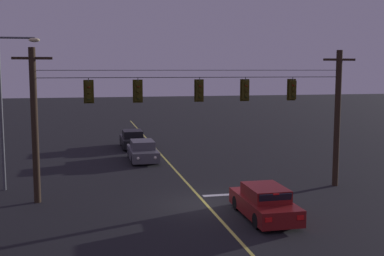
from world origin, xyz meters
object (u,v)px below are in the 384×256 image
Objects in this scene: traffic_light_centre at (200,91)px; traffic_light_right_inner at (246,90)px; car_oncoming_trailing at (133,140)px; street_lamp_corner at (7,98)px; car_oncoming_lead at (143,151)px; traffic_light_left_inner at (138,91)px; traffic_light_leftmost at (89,92)px; car_waiting_near_lane at (264,203)px; traffic_light_rightmost at (293,90)px.

traffic_light_centre and traffic_light_right_inner have the same top height.
street_lamp_corner is (-7.57, -12.47, 4.14)m from car_oncoming_trailing.
traffic_light_left_inner is at bearing -97.73° from car_oncoming_lead.
street_lamp_corner is (-4.07, 2.83, -0.42)m from traffic_light_leftmost.
car_oncoming_trailing is at bearing 77.13° from traffic_light_leftmost.
traffic_light_leftmost is at bearing -34.81° from street_lamp_corner.
car_waiting_near_lane is (-0.66, -4.59, -4.56)m from traffic_light_right_inner.
traffic_light_right_inner is 0.28× the size of car_oncoming_lead.
street_lamp_corner reaches higher than traffic_light_left_inner.
traffic_light_leftmost is 1.00× the size of traffic_light_right_inner.
traffic_light_rightmost is 7.23m from car_waiting_near_lane.
traffic_light_leftmost and traffic_light_left_inner have the same top height.
traffic_light_leftmost is at bearing 180.00° from traffic_light_centre.
traffic_light_right_inner is 0.15× the size of street_lamp_corner.
car_oncoming_trailing is at bearing 114.09° from traffic_light_rightmost.
car_waiting_near_lane is 0.98× the size of car_oncoming_lead.
traffic_light_centre is 4.95m from traffic_light_rightmost.
car_oncoming_lead is at bearing 125.28° from traffic_light_rightmost.
traffic_light_rightmost reaches higher than car_waiting_near_lane.
traffic_light_rightmost is at bearing 55.00° from car_waiting_near_lane.
traffic_light_rightmost is at bearing 0.00° from traffic_light_right_inner.
traffic_light_left_inner is at bearing 0.00° from traffic_light_leftmost.
traffic_light_leftmost reaches higher than car_waiting_near_lane.
car_waiting_near_lane is (7.12, -4.59, -4.56)m from traffic_light_leftmost.
traffic_light_leftmost is 9.62m from car_waiting_near_lane.
traffic_light_centre is (3.06, 0.00, 0.00)m from traffic_light_left_inner.
traffic_light_right_inner is at bearing 0.00° from traffic_light_centre.
car_oncoming_trailing is (-4.28, 15.30, -4.56)m from traffic_light_right_inner.
street_lamp_corner is (-14.41, 2.83, -0.42)m from traffic_light_rightmost.
traffic_light_rightmost reaches higher than car_oncoming_trailing.
traffic_light_leftmost and traffic_light_right_inner have the same top height.
traffic_light_right_inner is at bearing -74.35° from car_oncoming_trailing.
traffic_light_rightmost is 0.15× the size of street_lamp_corner.
street_lamp_corner is at bearing 168.88° from traffic_light_rightmost.
car_oncoming_lead is at bearing -88.78° from car_oncoming_trailing.
traffic_light_right_inner is at bearing 0.00° from traffic_light_leftmost.
car_oncoming_lead is (-1.77, 9.50, -4.56)m from traffic_light_centre.
car_waiting_near_lane is at bearing -98.16° from traffic_light_right_inner.
traffic_light_leftmost and traffic_light_rightmost have the same top height.
traffic_light_left_inner and traffic_light_rightmost have the same top height.
car_oncoming_trailing is (-0.12, 5.80, 0.00)m from car_oncoming_lead.
street_lamp_corner reaches higher than traffic_light_right_inner.
traffic_light_right_inner is at bearing 180.00° from traffic_light_rightmost.
traffic_light_centre is at bearing 0.00° from traffic_light_leftmost.
car_waiting_near_lane is at bearing -69.32° from traffic_light_centre.
street_lamp_corner is (-6.41, 2.83, -0.42)m from traffic_light_left_inner.
car_oncoming_lead is (-3.50, 14.09, -0.00)m from car_waiting_near_lane.
traffic_light_left_inner is 1.00× the size of traffic_light_centre.
traffic_light_centre and traffic_light_rightmost have the same top height.
traffic_light_centre is at bearing 180.00° from traffic_light_right_inner.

